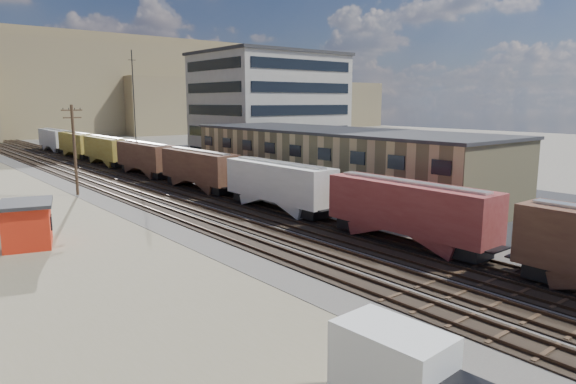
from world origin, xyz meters
TOP-DOWN VIEW (x-y plane):
  - ground at (0.00, 0.00)m, footprint 300.00×300.00m
  - ballast_bed at (0.00, 50.00)m, footprint 18.00×200.00m
  - asphalt_lot at (22.00, 35.00)m, footprint 26.00×120.00m
  - rail_tracks at (-0.55, 50.00)m, footprint 11.40×200.00m
  - freight_train at (3.80, 44.06)m, footprint 3.00×119.74m
  - warehouse at (14.98, 25.00)m, footprint 12.40×40.40m
  - office_tower at (27.95, 54.95)m, footprint 22.60×18.60m
  - utility_pole_north at (-8.50, 42.00)m, footprint 2.20×0.32m
  - radio_mast at (6.00, 60.00)m, footprint 1.20×0.16m
  - box_truck at (-13.17, -7.34)m, footprint 2.43×5.86m
  - maintenance_shed at (-17.67, 23.10)m, footprint 4.55×5.25m
  - parked_car_blue at (26.13, 44.70)m, footprint 4.11×6.33m
  - parked_car_far at (25.89, 50.21)m, footprint 2.32×4.89m

SIDE VIEW (x-z plane):
  - ground at x=0.00m, z-range 0.00..0.00m
  - asphalt_lot at x=22.00m, z-range 0.00..0.04m
  - ballast_bed at x=0.00m, z-range 0.00..0.06m
  - rail_tracks at x=-0.55m, z-range -0.01..0.23m
  - parked_car_far at x=25.89m, z-range 0.00..1.62m
  - parked_car_blue at x=26.13m, z-range 0.00..1.62m
  - box_truck at x=-13.17m, z-range 0.03..3.09m
  - maintenance_shed at x=-17.67m, z-range 0.04..3.32m
  - freight_train at x=3.80m, z-range 0.56..5.02m
  - warehouse at x=14.98m, z-range 0.03..7.28m
  - utility_pole_north at x=-8.50m, z-range 0.30..10.30m
  - radio_mast at x=6.00m, z-range 0.12..18.12m
  - office_tower at x=27.95m, z-range 0.04..18.49m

